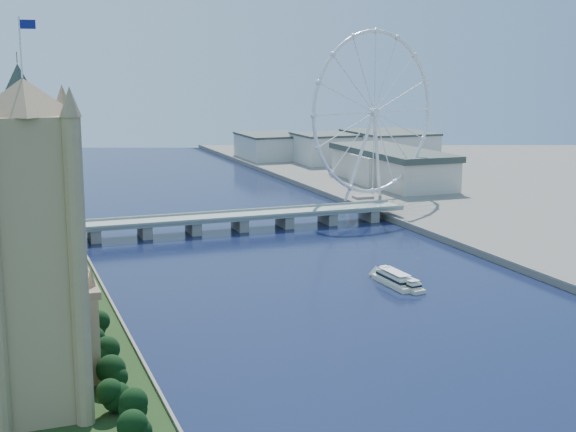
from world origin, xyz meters
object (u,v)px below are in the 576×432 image
victoria_tower (32,240)px  tour_boat_near (405,288)px  london_eye (374,113)px  tour_boat_far (394,285)px

victoria_tower → tour_boat_near: victoria_tower is taller
victoria_tower → tour_boat_near: bearing=28.1°
london_eye → tour_boat_far: (-89.63, -203.91, -67.52)m
victoria_tower → tour_boat_near: (167.46, 89.59, -54.49)m
london_eye → tour_boat_near: bearing=-112.6°
victoria_tower → tour_boat_far: (165.35, 96.17, -54.49)m
victoria_tower → london_eye: bearing=49.6°
london_eye → tour_boat_far: size_ratio=3.79×
tour_boat_near → victoria_tower: bearing=-159.9°
tour_boat_near → tour_boat_far: size_ratio=0.81×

